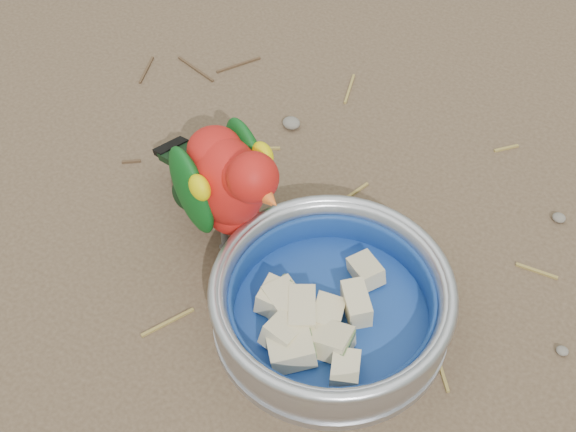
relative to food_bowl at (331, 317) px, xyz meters
The scene contains 6 objects.
ground 0.02m from the food_bowl, 112.51° to the left, with size 60.00×60.00×0.00m, color brown.
food_bowl is the anchor object (origin of this frame).
bowl_wall 0.03m from the food_bowl, ahead, with size 0.23×0.23×0.04m, color #B2B2BA, non-canonical shape.
fruit_wedges 0.02m from the food_bowl, behind, with size 0.14×0.14×0.03m, color beige, non-canonical shape.
lory_parrot 0.16m from the food_bowl, 162.11° to the left, with size 0.09×0.19×0.16m, color red, non-canonical shape.
ground_debris 0.12m from the food_bowl, 74.98° to the left, with size 0.90×0.80×0.01m, color olive, non-canonical shape.
Camera 1 is at (0.18, -0.43, 0.68)m, focal length 50.00 mm.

